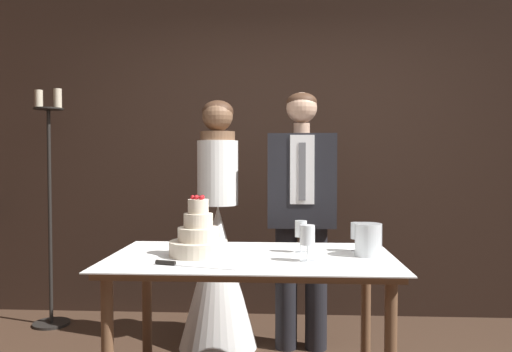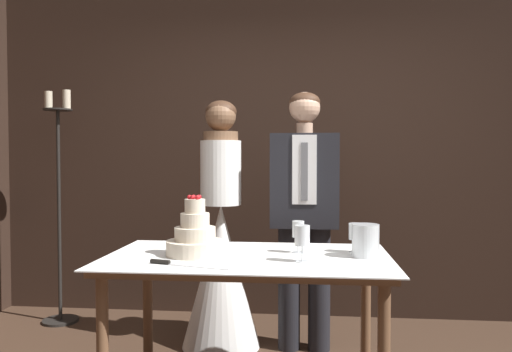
% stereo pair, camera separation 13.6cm
% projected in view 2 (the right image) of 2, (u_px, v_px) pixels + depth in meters
% --- Properties ---
extents(wall_back, '(5.22, 0.12, 2.78)m').
position_uv_depth(wall_back, '(294.00, 148.00, 4.17)').
color(wall_back, black).
rests_on(wall_back, ground_plane).
extents(cake_table, '(1.46, 0.84, 0.80)m').
position_uv_depth(cake_table, '(248.00, 273.00, 2.56)').
color(cake_table, brown).
rests_on(cake_table, ground_plane).
extents(tiered_cake, '(0.30, 0.30, 0.31)m').
position_uv_depth(tiered_cake, '(195.00, 238.00, 2.58)').
color(tiered_cake, beige).
rests_on(tiered_cake, cake_table).
extents(cake_knife, '(0.40, 0.13, 0.02)m').
position_uv_depth(cake_knife, '(174.00, 263.00, 2.34)').
color(cake_knife, silver).
rests_on(cake_knife, cake_table).
extents(wine_glass_near, '(0.07, 0.07, 0.18)m').
position_uv_depth(wine_glass_near, '(302.00, 236.00, 2.41)').
color(wine_glass_near, silver).
rests_on(wine_glass_near, cake_table).
extents(wine_glass_middle, '(0.06, 0.06, 0.17)m').
position_uv_depth(wine_glass_middle, '(298.00, 231.00, 2.64)').
color(wine_glass_middle, silver).
rests_on(wine_glass_middle, cake_table).
extents(wine_glass_far, '(0.08, 0.08, 0.16)m').
position_uv_depth(wine_glass_far, '(356.00, 233.00, 2.65)').
color(wine_glass_far, silver).
rests_on(wine_glass_far, cake_table).
extents(hurricane_candle, '(0.14, 0.14, 0.17)m').
position_uv_depth(hurricane_candle, '(365.00, 241.00, 2.53)').
color(hurricane_candle, silver).
rests_on(hurricane_candle, cake_table).
extents(bride, '(0.54, 0.54, 1.70)m').
position_uv_depth(bride, '(221.00, 256.00, 3.45)').
color(bride, white).
rests_on(bride, ground_plane).
extents(groom, '(0.45, 0.25, 1.75)m').
position_uv_depth(groom, '(304.00, 204.00, 3.38)').
color(groom, black).
rests_on(groom, ground_plane).
extents(candle_stand, '(0.28, 0.28, 1.84)m').
position_uv_depth(candle_stand, '(59.00, 212.00, 3.95)').
color(candle_stand, black).
rests_on(candle_stand, ground_plane).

